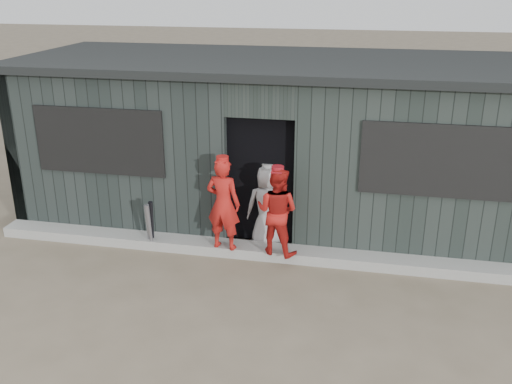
% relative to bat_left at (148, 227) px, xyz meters
% --- Properties ---
extents(ground, '(80.00, 80.00, 0.00)m').
position_rel_bat_left_xyz_m(ground, '(1.61, -1.70, -0.37)').
color(ground, brown).
rests_on(ground, ground).
extents(curb, '(8.00, 0.36, 0.15)m').
position_rel_bat_left_xyz_m(curb, '(1.61, 0.12, -0.29)').
color(curb, gray).
rests_on(curb, ground).
extents(bat_left, '(0.12, 0.21, 0.73)m').
position_rel_bat_left_xyz_m(bat_left, '(0.00, 0.00, 0.00)').
color(bat_left, gray).
rests_on(bat_left, ground).
extents(bat_mid, '(0.07, 0.17, 0.77)m').
position_rel_bat_left_xyz_m(bat_mid, '(0.05, -0.06, 0.02)').
color(bat_mid, gray).
rests_on(bat_mid, ground).
extents(bat_right, '(0.15, 0.24, 0.78)m').
position_rel_bat_left_xyz_m(bat_right, '(0.05, 0.04, 0.03)').
color(bat_right, black).
rests_on(bat_right, ground).
extents(player_red_left, '(0.54, 0.39, 1.35)m').
position_rel_bat_left_xyz_m(player_red_left, '(1.16, -0.01, 0.46)').
color(player_red_left, '#B51B16').
rests_on(player_red_left, curb).
extents(player_red_right, '(0.72, 0.62, 1.26)m').
position_rel_bat_left_xyz_m(player_red_right, '(1.93, -0.01, 0.41)').
color(player_red_right, '#B51B16').
rests_on(player_red_right, curb).
extents(player_grey_back, '(0.71, 0.55, 1.28)m').
position_rel_bat_left_xyz_m(player_grey_back, '(1.71, 0.47, 0.27)').
color(player_grey_back, '#A7A7A7').
rests_on(player_grey_back, ground).
extents(dugout, '(8.30, 3.30, 2.62)m').
position_rel_bat_left_xyz_m(dugout, '(1.61, 1.80, 0.92)').
color(dugout, black).
rests_on(dugout, ground).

